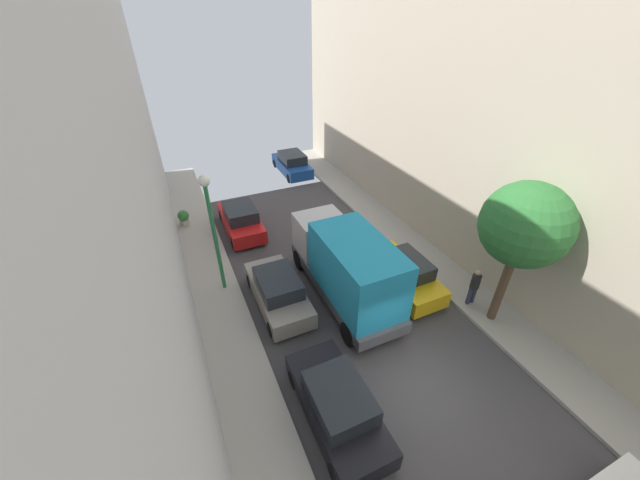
# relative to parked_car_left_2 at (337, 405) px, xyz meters

# --- Properties ---
(ground) EXTENTS (32.00, 32.00, 0.00)m
(ground) POSITION_rel_parked_car_left_2_xyz_m (2.70, 0.02, -0.72)
(ground) COLOR #423F42
(sidewalk_left) EXTENTS (2.00, 44.00, 0.15)m
(sidewalk_left) POSITION_rel_parked_car_left_2_xyz_m (-2.30, 0.02, -0.64)
(sidewalk_left) COLOR #A8A399
(sidewalk_left) RESTS_ON ground
(sidewalk_right) EXTENTS (2.00, 44.00, 0.15)m
(sidewalk_right) POSITION_rel_parked_car_left_2_xyz_m (7.70, 0.02, -0.64)
(sidewalk_right) COLOR #A8A399
(sidewalk_right) RESTS_ON ground
(parked_car_left_2) EXTENTS (1.78, 4.20, 1.57)m
(parked_car_left_2) POSITION_rel_parked_car_left_2_xyz_m (0.00, 0.00, 0.00)
(parked_car_left_2) COLOR black
(parked_car_left_2) RESTS_ON ground
(parked_car_left_3) EXTENTS (1.78, 4.20, 1.57)m
(parked_car_left_3) POSITION_rel_parked_car_left_2_xyz_m (0.00, 5.48, 0.00)
(parked_car_left_3) COLOR gray
(parked_car_left_3) RESTS_ON ground
(parked_car_left_4) EXTENTS (1.78, 4.20, 1.57)m
(parked_car_left_4) POSITION_rel_parked_car_left_2_xyz_m (0.00, 11.84, 0.00)
(parked_car_left_4) COLOR red
(parked_car_left_4) RESTS_ON ground
(parked_car_right_2) EXTENTS (1.78, 4.20, 1.57)m
(parked_car_right_2) POSITION_rel_parked_car_left_2_xyz_m (5.40, 4.31, 0.00)
(parked_car_right_2) COLOR gold
(parked_car_right_2) RESTS_ON ground
(parked_car_right_3) EXTENTS (1.78, 4.20, 1.57)m
(parked_car_right_3) POSITION_rel_parked_car_left_2_xyz_m (5.40, 18.26, 0.00)
(parked_car_right_3) COLOR #194799
(parked_car_right_3) RESTS_ON ground
(delivery_truck) EXTENTS (2.26, 6.60, 3.38)m
(delivery_truck) POSITION_rel_parked_car_left_2_xyz_m (2.70, 4.66, 1.07)
(delivery_truck) COLOR #4C4C51
(delivery_truck) RESTS_ON ground
(pedestrian) EXTENTS (0.40, 0.36, 1.72)m
(pedestrian) POSITION_rel_parked_car_left_2_xyz_m (7.28, 2.13, 0.35)
(pedestrian) COLOR #2D334C
(pedestrian) RESTS_ON sidewalk_right
(street_tree_1) EXTENTS (2.98, 2.98, 5.81)m
(street_tree_1) POSITION_rel_parked_car_left_2_xyz_m (7.47, 1.13, 3.72)
(street_tree_1) COLOR brown
(street_tree_1) RESTS_ON sidewalk_right
(potted_plant_3) EXTENTS (0.60, 0.60, 0.91)m
(potted_plant_3) POSITION_rel_parked_car_left_2_xyz_m (-2.83, 13.53, -0.08)
(potted_plant_3) COLOR #B2A899
(potted_plant_3) RESTS_ON sidewalk_left
(lamp_post) EXTENTS (0.44, 0.44, 5.32)m
(lamp_post) POSITION_rel_parked_car_left_2_xyz_m (-1.90, 7.34, 2.95)
(lamp_post) COLOR #26723F
(lamp_post) RESTS_ON sidewalk_left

